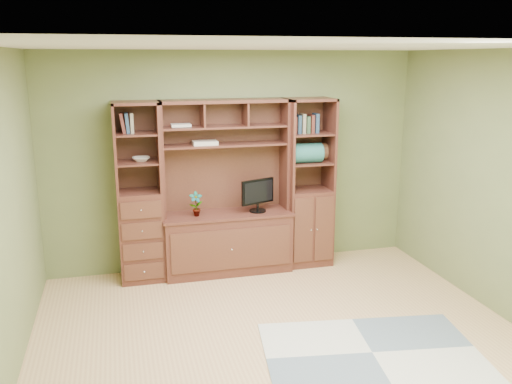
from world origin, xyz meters
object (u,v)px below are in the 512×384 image
object	(u,v)px
right_tower	(308,183)
left_tower	(139,193)
center_hutch	(227,189)
monitor	(258,189)

from	to	relation	value
right_tower	left_tower	bearing A→B (deg)	180.00
center_hutch	left_tower	world-z (taller)	same
right_tower	monitor	bearing A→B (deg)	-173.51
left_tower	right_tower	size ratio (longest dim) A/B	1.00
center_hutch	monitor	xyz separation A→B (m)	(0.37, -0.03, -0.02)
right_tower	monitor	size ratio (longest dim) A/B	3.77
center_hutch	left_tower	bearing A→B (deg)	177.71
center_hutch	left_tower	distance (m)	1.00
left_tower	right_tower	xyz separation A→B (m)	(2.02, 0.00, 0.00)
right_tower	monitor	xyz separation A→B (m)	(-0.66, -0.07, -0.02)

